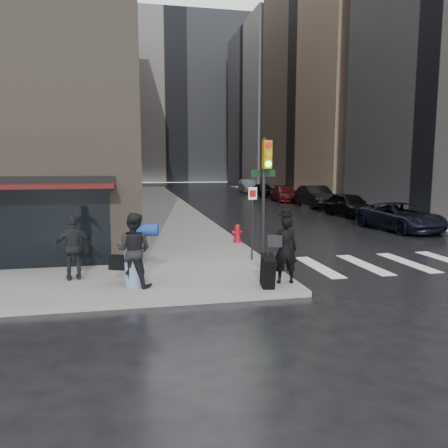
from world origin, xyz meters
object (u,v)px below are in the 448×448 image
at_px(parked_car_1, 349,205).
at_px(parked_car_3, 284,194).
at_px(parked_car_0, 400,217).
at_px(parked_car_5, 248,186).
at_px(man_overcoat, 282,253).
at_px(man_greycoat, 74,248).
at_px(parked_car_2, 316,197).
at_px(fire_hydrant, 237,234).
at_px(man_jeans, 134,250).
at_px(traffic_light, 264,182).
at_px(parked_car_4, 263,190).

xyz_separation_m(parked_car_1, parked_car_3, (-0.04, 12.09, -0.06)).
relative_size(parked_car_0, parked_car_5, 1.03).
bearing_deg(man_overcoat, man_greycoat, -10.25).
distance_m(parked_car_2, parked_car_3, 6.06).
xyz_separation_m(parked_car_1, parked_car_2, (0.35, 6.05, 0.08)).
relative_size(man_overcoat, fire_hydrant, 2.72).
bearing_deg(parked_car_3, parked_car_1, -86.27).
bearing_deg(parked_car_5, man_greycoat, -106.75).
bearing_deg(parked_car_2, man_overcoat, -113.17).
xyz_separation_m(parked_car_0, parked_car_5, (0.16, 30.23, 0.10)).
bearing_deg(parked_car_2, man_jeans, -121.69).
distance_m(parked_car_0, parked_car_2, 12.11).
height_order(parked_car_1, parked_car_5, parked_car_5).
height_order(man_overcoat, traffic_light, traffic_light).
height_order(fire_hydrant, parked_car_0, parked_car_0).
relative_size(man_overcoat, parked_car_5, 0.41).
bearing_deg(traffic_light, parked_car_3, 58.29).
bearing_deg(parked_car_5, parked_car_3, -84.29).
height_order(man_overcoat, man_jeans, man_overcoat).
bearing_deg(parked_car_0, fire_hydrant, -169.96).
height_order(man_greycoat, parked_car_5, man_greycoat).
xyz_separation_m(parked_car_0, parked_car_1, (0.38, 6.05, 0.07)).
xyz_separation_m(traffic_light, parked_car_1, (9.26, 11.81, -1.96)).
relative_size(man_greycoat, parked_car_1, 0.40).
xyz_separation_m(man_overcoat, traffic_light, (0.40, 2.99, 1.74)).
xyz_separation_m(traffic_light, parked_car_5, (9.04, 35.99, -1.93)).
xyz_separation_m(traffic_light, parked_car_0, (8.88, 5.76, -2.03)).
distance_m(man_overcoat, man_greycoat, 5.61).
xyz_separation_m(man_overcoat, man_greycoat, (-5.38, 1.57, 0.05)).
bearing_deg(parked_car_0, man_greycoat, -159.20).
bearing_deg(parked_car_3, parked_car_0, -87.52).
bearing_deg(man_jeans, traffic_light, -126.99).
distance_m(parked_car_3, parked_car_5, 12.09).
bearing_deg(fire_hydrant, parked_car_0, 15.35).
distance_m(man_jeans, parked_car_1, 19.61).
distance_m(man_overcoat, parked_car_4, 34.28).
bearing_deg(parked_car_4, parked_car_0, -93.12).
distance_m(man_overcoat, parked_car_0, 12.77).
bearing_deg(parked_car_3, man_jeans, -113.40).
bearing_deg(man_greycoat, man_overcoat, 152.03).
height_order(fire_hydrant, parked_car_5, parked_car_5).
bearing_deg(parked_car_0, parked_car_2, 81.25).
bearing_deg(parked_car_2, parked_car_5, 94.26).
xyz_separation_m(parked_car_0, parked_car_2, (0.73, 12.09, 0.15)).
bearing_deg(parked_car_1, parked_car_4, 87.06).
bearing_deg(parked_car_1, traffic_light, -131.61).
bearing_deg(man_overcoat, parked_car_4, -100.07).
relative_size(parked_car_2, parked_car_3, 1.06).
height_order(man_greycoat, parked_car_0, man_greycoat).
xyz_separation_m(man_overcoat, fire_hydrant, (0.32, 6.30, -0.51)).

